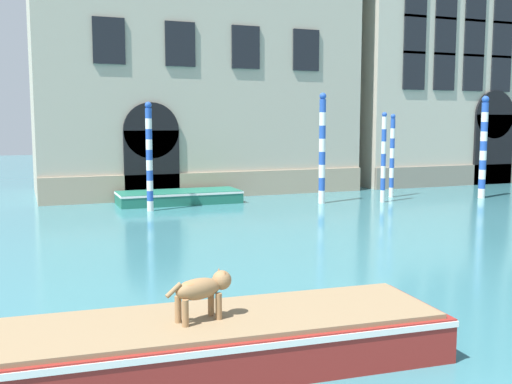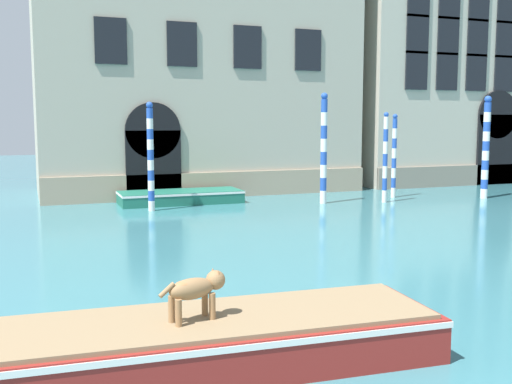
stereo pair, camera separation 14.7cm
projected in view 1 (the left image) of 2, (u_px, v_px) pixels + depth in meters
name	position (u px, v px, depth m)	size (l,w,h in m)	color
palazzo_right	(434.00, 60.00, 31.94)	(10.88, 6.13, 12.90)	#BCB29E
boat_foreground	(139.00, 349.00, 7.47)	(8.20, 2.35, 0.66)	maroon
dog_on_deck	(203.00, 289.00, 7.58)	(0.92, 0.41, 0.62)	#997047
boat_moored_near_palazzo	(179.00, 197.00, 23.26)	(4.74, 1.86, 0.49)	#1E6651
mooring_pole_0	(483.00, 147.00, 24.65)	(0.29, 0.29, 4.21)	white
mooring_pole_1	(149.00, 156.00, 21.05)	(0.24, 0.24, 3.85)	white
mooring_pole_3	(322.00, 148.00, 23.02)	(0.26, 0.26, 4.26)	white
mooring_pole_4	(392.00, 156.00, 24.93)	(0.20, 0.20, 3.48)	white
mooring_pole_5	(383.00, 157.00, 23.38)	(0.19, 0.19, 3.53)	white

